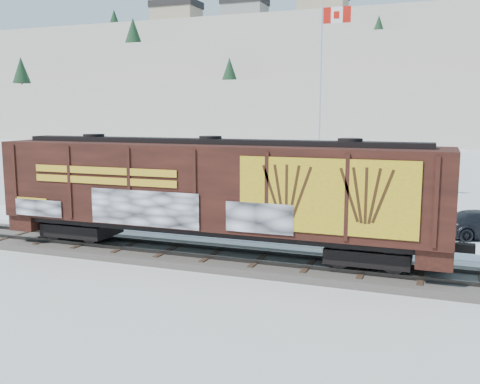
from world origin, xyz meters
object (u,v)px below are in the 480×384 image
at_px(car_silver, 266,206).
at_px(car_white, 296,212).
at_px(flagpole, 321,130).
at_px(hopper_railcar, 211,189).

distance_m(car_silver, car_white, 1.88).
height_order(car_silver, car_white, car_silver).
bearing_deg(car_silver, car_white, -75.83).
bearing_deg(car_white, flagpole, -16.67).
bearing_deg(car_white, car_silver, 60.07).
bearing_deg(flagpole, hopper_railcar, -94.11).
height_order(hopper_railcar, car_white, hopper_railcar).
relative_size(flagpole, car_silver, 2.74).
bearing_deg(flagpole, car_silver, -101.78).
relative_size(hopper_railcar, car_white, 4.54).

